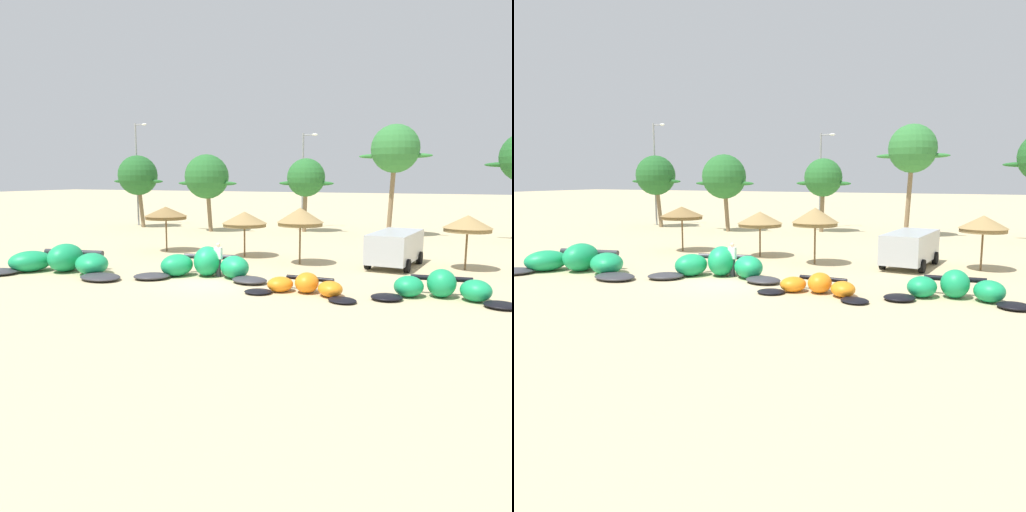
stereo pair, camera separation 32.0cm
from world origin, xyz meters
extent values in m
plane|color=#C6B284|center=(0.00, 0.00, 0.00)|extent=(260.00, 260.00, 0.00)
ellipsoid|color=#199E5B|center=(-9.43, -1.26, 0.52)|extent=(2.28, 2.55, 1.04)
ellipsoid|color=#199E5B|center=(-7.82, -0.52, 0.70)|extent=(1.91, 2.34, 1.40)
ellipsoid|color=#199E5B|center=(-6.06, -0.63, 0.52)|extent=(2.58, 2.57, 1.04)
ellipsoid|color=#333338|center=(-4.78, -1.56, 0.14)|extent=(2.32, 1.87, 0.28)
cylinder|color=#333338|center=(-7.96, 0.20, 0.85)|extent=(3.28, 0.89, 0.30)
cube|color=#333338|center=(-7.78, -0.73, 0.70)|extent=(1.31, 0.96, 0.04)
ellipsoid|color=#333338|center=(-2.72, -0.46, 0.14)|extent=(2.09, 1.98, 0.28)
ellipsoid|color=#199E5B|center=(-2.04, 0.66, 0.53)|extent=(1.82, 2.03, 1.05)
ellipsoid|color=#199E5B|center=(-0.73, 1.32, 0.71)|extent=(1.61, 1.90, 1.42)
ellipsoid|color=#199E5B|center=(0.73, 1.27, 0.53)|extent=(2.09, 2.07, 1.05)
ellipsoid|color=#333338|center=(1.82, 0.55, 0.14)|extent=(1.81, 1.49, 0.28)
cylinder|color=#333338|center=(-0.86, 1.88, 0.83)|extent=(2.71, 0.83, 0.25)
cube|color=#333338|center=(-0.70, 1.15, 0.71)|extent=(1.09, 0.80, 0.04)
ellipsoid|color=black|center=(2.97, -1.15, 0.08)|extent=(1.39, 1.28, 0.17)
ellipsoid|color=orange|center=(3.66, -0.45, 0.31)|extent=(1.45, 1.49, 0.62)
ellipsoid|color=orange|center=(4.73, -0.20, 0.42)|extent=(0.98, 1.15, 0.84)
ellipsoid|color=orange|center=(5.79, -0.49, 0.31)|extent=(1.44, 1.48, 0.62)
ellipsoid|color=black|center=(6.46, -1.21, 0.08)|extent=(1.41, 1.31, 0.17)
cylinder|color=black|center=(4.74, 0.20, 0.51)|extent=(2.05, 0.22, 0.19)
cube|color=black|center=(4.73, -0.32, 0.42)|extent=(0.75, 0.42, 0.04)
ellipsoid|color=black|center=(7.94, -0.15, 0.11)|extent=(1.58, 1.53, 0.23)
ellipsoid|color=#199E5B|center=(8.64, 0.74, 0.42)|extent=(1.57, 1.61, 0.83)
ellipsoid|color=#199E5B|center=(9.83, 1.17, 0.56)|extent=(1.23, 1.33, 1.12)
ellipsoid|color=#199E5B|center=(11.08, 0.99, 0.42)|extent=(1.64, 1.65, 0.83)
ellipsoid|color=black|center=(11.94, 0.25, 0.11)|extent=(1.46, 1.38, 0.23)
cylinder|color=black|center=(9.79, 1.60, 0.67)|extent=(2.36, 0.45, 0.21)
cube|color=black|center=(9.84, 1.05, 0.56)|extent=(0.89, 0.52, 0.04)
cylinder|color=brown|center=(-7.03, 7.30, 1.12)|extent=(0.10, 0.10, 2.25)
cone|color=olive|center=(-7.03, 7.30, 2.55)|extent=(2.71, 2.71, 0.60)
cylinder|color=brown|center=(-7.03, 7.30, 2.15)|extent=(2.58, 2.58, 0.20)
cylinder|color=brown|center=(-1.57, 7.35, 0.99)|extent=(0.10, 0.10, 1.98)
cone|color=#9E7F4C|center=(-1.57, 7.35, 2.33)|extent=(2.69, 2.69, 0.70)
cylinder|color=olive|center=(-1.57, 7.35, 1.88)|extent=(2.55, 2.55, 0.20)
cylinder|color=brown|center=(2.29, 6.13, 1.14)|extent=(0.10, 0.10, 2.28)
cone|color=#9E7F4C|center=(2.29, 6.13, 2.68)|extent=(2.52, 2.52, 0.79)
cylinder|color=olive|center=(2.29, 6.13, 2.18)|extent=(2.40, 2.40, 0.20)
cylinder|color=brown|center=(10.57, 7.87, 1.08)|extent=(0.10, 0.10, 2.15)
cone|color=#9E7F4C|center=(10.57, 7.87, 2.48)|extent=(2.41, 2.41, 0.65)
cylinder|color=olive|center=(10.57, 7.87, 2.05)|extent=(2.29, 2.29, 0.20)
cube|color=#B2B7BC|center=(7.11, 7.51, 1.09)|extent=(2.46, 4.88, 1.50)
cube|color=black|center=(7.24, 8.79, 1.35)|extent=(2.06, 1.37, 0.56)
cylinder|color=black|center=(6.27, 9.06, 0.34)|extent=(0.31, 0.70, 0.68)
cylinder|color=black|center=(8.25, 8.86, 0.34)|extent=(0.31, 0.70, 0.68)
cylinder|color=black|center=(5.97, 6.16, 0.34)|extent=(0.31, 0.70, 0.68)
cylinder|color=black|center=(7.96, 5.96, 0.34)|extent=(0.31, 0.70, 0.68)
cylinder|color=#383842|center=(-0.18, 1.36, 0.42)|extent=(0.24, 0.24, 0.85)
cube|color=white|center=(-0.18, 1.36, 1.13)|extent=(0.36, 0.22, 0.56)
sphere|color=beige|center=(-0.18, 1.36, 1.52)|extent=(0.20, 0.20, 0.20)
cylinder|color=#7F6647|center=(-18.04, 19.63, 2.42)|extent=(0.82, 0.36, 4.86)
sphere|color=#236028|center=(-18.27, 19.63, 4.84)|extent=(3.69, 3.69, 3.69)
ellipsoid|color=#236028|center=(-19.74, 19.63, 4.29)|extent=(2.58, 0.50, 0.36)
ellipsoid|color=#236028|center=(-16.79, 19.63, 4.29)|extent=(2.58, 0.50, 0.36)
cylinder|color=#7F6647|center=(-10.33, 18.88, 2.36)|extent=(0.68, 0.36, 4.73)
sphere|color=#286B2D|center=(-10.49, 18.88, 4.72)|extent=(3.81, 3.81, 3.81)
ellipsoid|color=#286B2D|center=(-12.01, 18.88, 4.15)|extent=(2.66, 0.50, 0.36)
ellipsoid|color=#286B2D|center=(-8.97, 18.88, 4.15)|extent=(2.66, 0.50, 0.36)
cylinder|color=#7F6647|center=(-2.57, 21.88, 2.32)|extent=(0.46, 0.36, 4.65)
sphere|color=#286B2D|center=(-2.52, 21.88, 4.64)|extent=(3.25, 3.25, 3.25)
ellipsoid|color=#286B2D|center=(-3.82, 21.88, 4.15)|extent=(2.28, 0.50, 0.36)
ellipsoid|color=#286B2D|center=(-1.22, 21.88, 4.15)|extent=(2.28, 0.50, 0.36)
cylinder|color=#7F6647|center=(4.76, 21.28, 3.44)|extent=(0.64, 0.36, 6.88)
sphere|color=#337A38|center=(4.90, 21.28, 6.87)|extent=(3.74, 3.74, 3.74)
ellipsoid|color=#337A38|center=(3.40, 21.28, 6.31)|extent=(2.62, 0.50, 0.36)
ellipsoid|color=#337A38|center=(6.39, 21.28, 6.31)|extent=(2.62, 0.50, 0.36)
ellipsoid|color=#236028|center=(12.54, 21.63, 5.58)|extent=(2.52, 0.50, 0.36)
cylinder|color=gray|center=(-19.42, 21.05, 4.88)|extent=(0.18, 0.18, 9.77)
cylinder|color=gray|center=(-18.90, 21.05, 9.62)|extent=(1.05, 0.10, 0.10)
ellipsoid|color=silver|center=(-18.38, 21.05, 9.62)|extent=(0.56, 0.24, 0.20)
cylinder|color=gray|center=(-3.85, 24.98, 4.31)|extent=(0.18, 0.18, 8.61)
cylinder|color=gray|center=(-3.30, 24.98, 8.46)|extent=(1.08, 0.10, 0.10)
ellipsoid|color=silver|center=(-2.76, 24.98, 8.46)|extent=(0.56, 0.24, 0.20)
camera|label=1|loc=(10.85, -19.42, 4.69)|focal=35.17mm
camera|label=2|loc=(11.14, -19.29, 4.69)|focal=35.17mm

